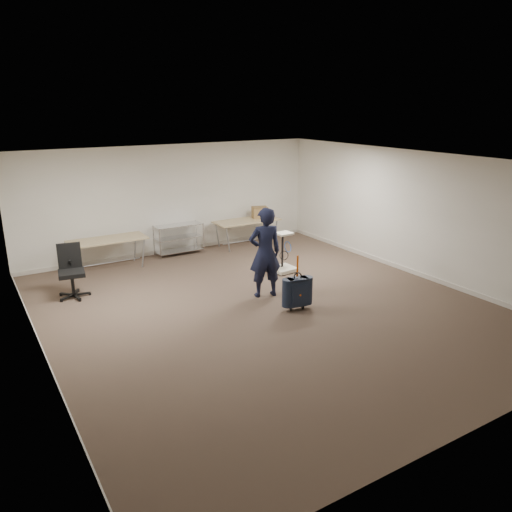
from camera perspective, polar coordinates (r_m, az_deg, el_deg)
ground at (r=9.69m, az=1.06°, el=-5.93°), size 9.00×9.00×0.00m
room_shell at (r=10.78m, az=-2.88°, el=-3.23°), size 8.00×9.00×9.00m
folding_table_left at (r=12.23m, az=-16.63°, el=1.63°), size 1.80×0.75×0.73m
folding_table_right at (r=13.64m, az=-1.07°, el=3.91°), size 1.80×0.75×0.73m
wire_shelf at (r=13.10m, az=-8.82°, el=2.08°), size 1.22×0.47×0.80m
person at (r=9.99m, az=1.03°, el=0.39°), size 0.75×0.58×1.84m
suitcase at (r=9.49m, az=4.74°, el=-4.10°), size 0.43×0.29×1.08m
office_chair at (r=10.79m, az=-20.25°, el=-2.72°), size 0.66×0.66×1.08m
equipment_cart at (r=11.66m, az=3.18°, el=-0.62°), size 0.54×0.54×0.94m
cardboard_box at (r=13.89m, az=0.42°, el=5.02°), size 0.49×0.42×0.31m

